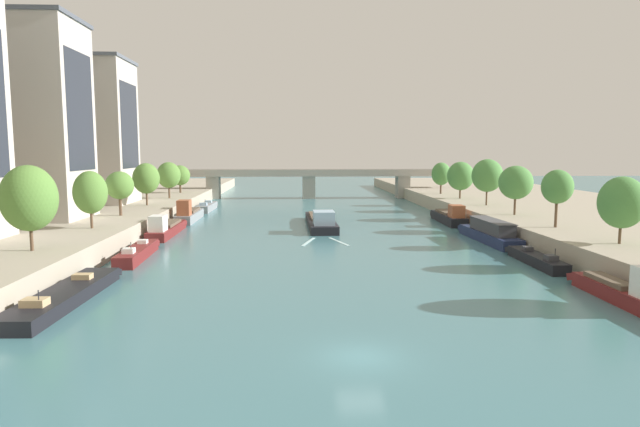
% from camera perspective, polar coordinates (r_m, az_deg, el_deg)
% --- Properties ---
extents(ground_plane, '(400.00, 400.00, 0.00)m').
position_cam_1_polar(ground_plane, '(29.57, 4.26, -14.78)').
color(ground_plane, '#42757F').
extents(quay_left, '(36.00, 170.00, 2.36)m').
position_cam_1_polar(quay_left, '(90.36, -26.25, -0.17)').
color(quay_left, '#A89E89').
rests_on(quay_left, ground).
extents(quay_right, '(36.00, 170.00, 2.36)m').
position_cam_1_polar(quay_right, '(93.34, 24.61, 0.11)').
color(quay_right, '#A89E89').
rests_on(quay_right, ground).
extents(barge_midriver, '(4.02, 18.92, 2.86)m').
position_cam_1_polar(barge_midriver, '(77.06, 0.09, -0.78)').
color(barge_midriver, black).
rests_on(barge_midriver, ground).
extents(wake_behind_barge, '(5.60, 5.93, 0.03)m').
position_cam_1_polar(wake_behind_barge, '(64.75, 0.37, -2.96)').
color(wake_behind_barge, silver).
rests_on(wake_behind_barge, ground).
extents(moored_boat_left_near, '(3.18, 15.61, 2.10)m').
position_cam_1_polar(moored_boat_left_near, '(43.17, -25.09, -7.76)').
color(moored_boat_left_near, black).
rests_on(moored_boat_left_near, ground).
extents(moored_boat_left_second, '(2.26, 11.85, 2.24)m').
position_cam_1_polar(moored_boat_left_second, '(57.73, -18.55, -3.89)').
color(moored_boat_left_second, maroon).
rests_on(moored_boat_left_second, ground).
extents(moored_boat_left_gap_after, '(2.42, 14.11, 3.02)m').
position_cam_1_polar(moored_boat_left_gap_after, '(72.23, -15.82, -1.50)').
color(moored_boat_left_gap_after, maroon).
rests_on(moored_boat_left_gap_after, ground).
extents(moored_boat_left_downstream, '(2.47, 12.67, 3.58)m').
position_cam_1_polar(moored_boat_left_downstream, '(85.75, -13.57, -0.08)').
color(moored_boat_left_downstream, gray).
rests_on(moored_boat_left_downstream, ground).
extents(moored_boat_left_upstream, '(2.42, 11.63, 2.32)m').
position_cam_1_polar(moored_boat_left_upstream, '(100.57, -11.79, 0.69)').
color(moored_boat_left_upstream, gray).
rests_on(moored_boat_left_upstream, ground).
extents(moored_boat_right_gap_after, '(1.80, 10.43, 3.15)m').
position_cam_1_polar(moored_boat_right_gap_after, '(44.61, 28.91, -7.00)').
color(moored_boat_right_gap_after, maroon).
rests_on(moored_boat_right_gap_after, ground).
extents(moored_boat_right_downstream, '(1.76, 10.78, 2.11)m').
position_cam_1_polar(moored_boat_right_downstream, '(55.75, 21.68, -4.44)').
color(moored_boat_right_downstream, black).
rests_on(moored_boat_right_downstream, ground).
extents(moored_boat_right_end, '(3.04, 14.75, 2.69)m').
position_cam_1_polar(moored_boat_right_end, '(67.58, 17.35, -1.90)').
color(moored_boat_right_end, '#1E284C').
rests_on(moored_boat_right_end, ground).
extents(moored_boat_right_second, '(2.68, 12.87, 3.07)m').
position_cam_1_polar(moored_boat_right_second, '(83.47, 13.38, -0.33)').
color(moored_boat_right_second, black).
rests_on(moored_boat_right_second, ground).
extents(tree_left_second, '(4.56, 4.56, 7.23)m').
position_cam_1_polar(tree_left_second, '(51.58, -28.18, 1.42)').
color(tree_left_second, brown).
rests_on(tree_left_second, quay_left).
extents(tree_left_end_of_row, '(3.59, 3.59, 6.24)m').
position_cam_1_polar(tree_left_end_of_row, '(63.90, -22.93, 2.05)').
color(tree_left_end_of_row, brown).
rests_on(tree_left_end_of_row, quay_left).
extents(tree_left_distant, '(3.60, 3.60, 5.74)m').
position_cam_1_polar(tree_left_distant, '(75.16, -20.25, 2.77)').
color(tree_left_distant, brown).
rests_on(tree_left_distant, quay_left).
extents(tree_left_past_mid, '(4.08, 4.08, 6.50)m').
position_cam_1_polar(tree_left_past_mid, '(88.17, -17.75, 3.52)').
color(tree_left_past_mid, brown).
rests_on(tree_left_past_mid, quay_left).
extents(tree_left_third, '(4.13, 4.13, 6.40)m').
position_cam_1_polar(tree_left_third, '(100.06, -15.56, 3.89)').
color(tree_left_third, brown).
rests_on(tree_left_third, quay_left).
extents(tree_left_nearest, '(3.96, 3.96, 5.49)m').
position_cam_1_polar(tree_left_nearest, '(112.59, -14.45, 3.89)').
color(tree_left_nearest, brown).
rests_on(tree_left_nearest, quay_left).
extents(tree_right_midway, '(4.09, 4.09, 6.12)m').
position_cam_1_polar(tree_right_midway, '(56.01, 29.07, 1.02)').
color(tree_right_midway, brown).
rests_on(tree_right_midway, quay_right).
extents(tree_right_end_of_row, '(3.39, 3.39, 6.35)m').
position_cam_1_polar(tree_right_end_of_row, '(64.97, 23.60, 2.57)').
color(tree_right_end_of_row, brown).
rests_on(tree_right_end_of_row, quay_right).
extents(tree_right_distant, '(4.39, 4.39, 6.46)m').
position_cam_1_polar(tree_right_distant, '(75.79, 19.82, 3.07)').
color(tree_right_distant, brown).
rests_on(tree_right_distant, quay_right).
extents(tree_right_third, '(4.73, 4.73, 7.12)m').
position_cam_1_polar(tree_right_third, '(87.77, 17.12, 3.82)').
color(tree_right_third, brown).
rests_on(tree_right_third, quay_right).
extents(tree_right_by_lamp, '(4.68, 4.68, 6.47)m').
position_cam_1_polar(tree_right_by_lamp, '(99.01, 14.50, 3.82)').
color(tree_right_by_lamp, brown).
rests_on(tree_right_by_lamp, quay_right).
extents(tree_right_nearest, '(3.71, 3.71, 6.11)m').
position_cam_1_polar(tree_right_nearest, '(108.96, 12.57, 4.07)').
color(tree_right_nearest, brown).
rests_on(tree_right_nearest, quay_right).
extents(building_left_far_end, '(15.62, 10.55, 24.44)m').
position_cam_1_polar(building_left_far_end, '(76.82, -29.12, 8.64)').
color(building_left_far_end, '#BCB2A8').
rests_on(building_left_far_end, quay_left).
extents(building_left_middle, '(15.42, 11.28, 22.92)m').
position_cam_1_polar(building_left_middle, '(95.52, -23.65, 7.90)').
color(building_left_middle, '#BCB2A8').
rests_on(building_left_middle, quay_left).
extents(bridge_far, '(66.93, 4.40, 6.52)m').
position_cam_1_polar(bridge_far, '(123.38, -1.18, 3.56)').
color(bridge_far, '#9E998E').
rests_on(bridge_far, ground).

